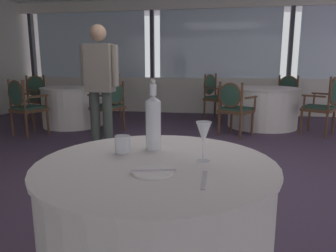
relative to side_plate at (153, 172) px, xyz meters
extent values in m
plane|color=#47384C|center=(0.10, 2.04, -0.75)|extent=(15.18, 15.18, 0.00)
cube|color=silver|center=(0.10, 6.42, -0.33)|extent=(10.12, 0.12, 0.85)
cube|color=silver|center=(0.10, 6.42, 1.79)|extent=(10.12, 0.12, 0.25)
cube|color=silver|center=(-3.08, 6.44, 0.88)|extent=(2.79, 0.02, 1.57)
cube|color=#333338|center=(-4.66, 6.42, 0.88)|extent=(0.08, 0.14, 1.57)
cube|color=silver|center=(0.10, 6.44, 0.88)|extent=(2.79, 0.02, 1.57)
cube|color=#333338|center=(-1.49, 6.42, 0.88)|extent=(0.08, 0.14, 1.57)
cube|color=#333338|center=(1.68, 6.42, 0.88)|extent=(0.08, 0.14, 1.57)
cylinder|color=white|center=(-0.02, 0.15, -0.02)|extent=(1.13, 1.13, 0.02)
cylinder|color=white|center=(-0.02, 0.15, -0.39)|extent=(1.09, 1.09, 0.73)
cylinder|color=white|center=(0.00, 0.00, 0.00)|extent=(0.17, 0.17, 0.01)
cube|color=silver|center=(0.00, 0.00, 0.01)|extent=(0.19, 0.06, 0.00)
cube|color=silver|center=(0.22, -0.05, 0.00)|extent=(0.02, 0.20, 0.00)
cylinder|color=white|center=(-0.08, 0.37, 0.12)|extent=(0.08, 0.08, 0.26)
cone|color=white|center=(-0.08, 0.37, 0.27)|extent=(0.08, 0.08, 0.03)
cylinder|color=white|center=(-0.08, 0.37, 0.31)|extent=(0.04, 0.04, 0.06)
sphere|color=silver|center=(-0.08, 0.37, 0.36)|extent=(0.03, 0.03, 0.03)
cylinder|color=white|center=(0.20, 0.20, 0.00)|extent=(0.06, 0.06, 0.00)
cylinder|color=white|center=(0.20, 0.20, 0.04)|extent=(0.01, 0.01, 0.08)
cone|color=white|center=(0.20, 0.20, 0.13)|extent=(0.07, 0.07, 0.11)
cylinder|color=white|center=(-0.22, 0.27, 0.04)|extent=(0.08, 0.08, 0.09)
cylinder|color=white|center=(0.99, 4.94, -0.02)|extent=(1.32, 1.32, 0.02)
cylinder|color=white|center=(0.99, 4.94, -0.39)|extent=(1.28, 1.28, 0.73)
cube|color=brown|center=(1.51, 5.80, -0.32)|extent=(0.63, 0.63, 0.05)
cube|color=#284738|center=(1.51, 5.80, -0.28)|extent=(0.58, 0.58, 0.04)
cylinder|color=brown|center=(1.58, 5.52, -0.55)|extent=(0.04, 0.04, 0.41)
cylinder|color=brown|center=(1.24, 5.73, -0.55)|extent=(0.04, 0.04, 0.41)
cylinder|color=brown|center=(1.78, 5.86, -0.55)|extent=(0.04, 0.04, 0.41)
cylinder|color=brown|center=(1.44, 6.07, -0.55)|extent=(0.04, 0.04, 0.41)
cylinder|color=brown|center=(1.78, 5.86, -0.05)|extent=(0.04, 0.04, 0.48)
cylinder|color=brown|center=(1.44, 6.07, -0.05)|extent=(0.04, 0.04, 0.48)
ellipsoid|color=#284738|center=(1.62, 5.98, -0.03)|extent=(0.36, 0.25, 0.41)
torus|color=brown|center=(1.62, 5.98, -0.03)|extent=(0.37, 0.24, 0.42)
cube|color=brown|center=(1.71, 5.65, -0.07)|extent=(0.22, 0.33, 0.03)
cylinder|color=brown|center=(1.64, 5.53, -0.18)|extent=(0.03, 0.03, 0.22)
cube|color=brown|center=(1.29, 5.91, -0.07)|extent=(0.22, 0.33, 0.03)
cylinder|color=brown|center=(1.21, 5.79, -0.18)|extent=(0.03, 0.03, 0.22)
cube|color=brown|center=(0.14, 5.46, -0.30)|extent=(0.63, 0.63, 0.05)
cube|color=#284738|center=(0.14, 5.46, -0.26)|extent=(0.58, 0.58, 0.04)
cylinder|color=brown|center=(0.41, 5.53, -0.54)|extent=(0.04, 0.04, 0.43)
cylinder|color=brown|center=(0.21, 5.19, -0.54)|extent=(0.04, 0.04, 0.43)
cylinder|color=brown|center=(0.07, 5.74, -0.54)|extent=(0.04, 0.04, 0.43)
cylinder|color=brown|center=(-0.14, 5.39, -0.54)|extent=(0.04, 0.04, 0.43)
cylinder|color=brown|center=(0.07, 5.74, -0.03)|extent=(0.04, 0.04, 0.50)
cylinder|color=brown|center=(-0.14, 5.39, -0.03)|extent=(0.04, 0.04, 0.50)
ellipsoid|color=#284738|center=(-0.04, 5.57, 0.00)|extent=(0.25, 0.36, 0.42)
torus|color=brown|center=(-0.04, 5.57, 0.00)|extent=(0.25, 0.39, 0.43)
cube|color=brown|center=(0.29, 5.66, -0.06)|extent=(0.33, 0.22, 0.03)
cylinder|color=brown|center=(0.41, 5.59, -0.17)|extent=(0.03, 0.03, 0.22)
cube|color=brown|center=(0.03, 5.24, -0.06)|extent=(0.33, 0.22, 0.03)
cylinder|color=brown|center=(0.15, 5.16, -0.17)|extent=(0.03, 0.03, 0.22)
cube|color=brown|center=(0.47, 4.09, -0.34)|extent=(0.63, 0.63, 0.05)
cube|color=#284738|center=(0.47, 4.09, -0.29)|extent=(0.58, 0.58, 0.04)
cylinder|color=brown|center=(0.41, 4.36, -0.56)|extent=(0.04, 0.04, 0.39)
cylinder|color=brown|center=(0.75, 4.16, -0.56)|extent=(0.04, 0.04, 0.39)
cylinder|color=brown|center=(0.20, 4.02, -0.56)|extent=(0.04, 0.04, 0.39)
cylinder|color=brown|center=(0.54, 3.81, -0.56)|extent=(0.04, 0.04, 0.39)
cylinder|color=brown|center=(0.20, 4.02, -0.08)|extent=(0.04, 0.04, 0.46)
cylinder|color=brown|center=(0.54, 3.81, -0.08)|extent=(0.04, 0.04, 0.46)
ellipsoid|color=#284738|center=(0.36, 3.91, -0.06)|extent=(0.36, 0.25, 0.39)
torus|color=brown|center=(0.36, 3.91, -0.06)|extent=(0.36, 0.24, 0.40)
cube|color=brown|center=(0.27, 4.24, -0.09)|extent=(0.22, 0.33, 0.03)
cylinder|color=brown|center=(0.34, 4.36, -0.20)|extent=(0.03, 0.03, 0.22)
cube|color=brown|center=(0.70, 3.98, -0.09)|extent=(0.22, 0.33, 0.03)
cylinder|color=brown|center=(0.77, 4.10, -0.20)|extent=(0.03, 0.03, 0.22)
cube|color=brown|center=(1.85, 4.42, -0.32)|extent=(0.63, 0.63, 0.05)
cube|color=#284738|center=(1.85, 4.42, -0.28)|extent=(0.58, 0.58, 0.04)
cylinder|color=brown|center=(1.57, 4.36, -0.55)|extent=(0.04, 0.04, 0.40)
cylinder|color=brown|center=(1.78, 4.70, -0.55)|extent=(0.04, 0.04, 0.40)
cylinder|color=brown|center=(1.91, 4.15, -0.55)|extent=(0.04, 0.04, 0.40)
cylinder|color=brown|center=(2.12, 4.49, -0.55)|extent=(0.04, 0.04, 0.40)
cylinder|color=brown|center=(1.91, 4.15, -0.03)|extent=(0.04, 0.04, 0.54)
cylinder|color=brown|center=(2.12, 4.49, -0.03)|extent=(0.04, 0.04, 0.54)
ellipsoid|color=#284738|center=(2.03, 4.31, 0.00)|extent=(0.25, 0.36, 0.45)
torus|color=brown|center=(2.03, 4.31, 0.00)|extent=(0.27, 0.41, 0.46)
cube|color=brown|center=(1.70, 4.22, -0.08)|extent=(0.33, 0.22, 0.03)
cylinder|color=brown|center=(1.58, 4.29, -0.19)|extent=(0.03, 0.03, 0.22)
cube|color=brown|center=(1.96, 4.65, -0.08)|extent=(0.33, 0.22, 0.03)
cylinder|color=brown|center=(1.84, 4.72, -0.19)|extent=(0.03, 0.03, 0.22)
cylinder|color=white|center=(-2.60, 4.39, -0.02)|extent=(1.15, 1.15, 0.02)
cylinder|color=white|center=(-2.60, 4.39, -0.39)|extent=(1.12, 1.12, 0.73)
cube|color=brown|center=(-2.96, 3.54, -0.33)|extent=(0.60, 0.60, 0.05)
cube|color=#284738|center=(-2.96, 3.54, -0.28)|extent=(0.56, 0.56, 0.04)
cylinder|color=brown|center=(-3.07, 3.81, -0.55)|extent=(0.04, 0.04, 0.40)
cylinder|color=brown|center=(-2.70, 3.65, -0.55)|extent=(0.04, 0.04, 0.40)
cylinder|color=brown|center=(-3.22, 3.44, -0.55)|extent=(0.04, 0.04, 0.40)
cylinder|color=brown|center=(-2.86, 3.28, -0.55)|extent=(0.04, 0.04, 0.40)
cylinder|color=brown|center=(-3.22, 3.44, -0.06)|extent=(0.04, 0.04, 0.49)
cylinder|color=brown|center=(-2.86, 3.28, -0.06)|extent=(0.04, 0.04, 0.49)
ellipsoid|color=#284738|center=(-3.05, 3.35, -0.03)|extent=(0.38, 0.20, 0.41)
torus|color=brown|center=(-3.05, 3.35, -0.03)|extent=(0.40, 0.20, 0.42)
cube|color=brown|center=(-3.18, 3.66, -0.08)|extent=(0.18, 0.35, 0.03)
cylinder|color=brown|center=(-3.13, 3.79, -0.19)|extent=(0.03, 0.03, 0.22)
cube|color=brown|center=(-2.72, 3.46, -0.08)|extent=(0.18, 0.35, 0.03)
cylinder|color=brown|center=(-2.67, 3.59, -0.19)|extent=(0.03, 0.03, 0.22)
cube|color=brown|center=(-1.76, 4.03, -0.34)|extent=(0.60, 0.60, 0.05)
cube|color=#284738|center=(-1.76, 4.03, -0.29)|extent=(0.56, 0.56, 0.04)
cylinder|color=brown|center=(-2.02, 3.92, -0.56)|extent=(0.04, 0.04, 0.39)
cylinder|color=brown|center=(-1.86, 4.29, -0.56)|extent=(0.04, 0.04, 0.39)
cylinder|color=brown|center=(-1.65, 3.77, -0.56)|extent=(0.04, 0.04, 0.39)
cylinder|color=brown|center=(-1.50, 4.13, -0.56)|extent=(0.04, 0.04, 0.39)
cylinder|color=brown|center=(-1.65, 3.77, -0.09)|extent=(0.04, 0.04, 0.45)
cylinder|color=brown|center=(-1.50, 4.13, -0.09)|extent=(0.04, 0.04, 0.45)
ellipsoid|color=#284738|center=(-1.56, 3.94, -0.06)|extent=(0.20, 0.38, 0.37)
torus|color=brown|center=(-1.56, 3.94, -0.06)|extent=(0.18, 0.37, 0.39)
cube|color=brown|center=(-1.87, 3.81, -0.09)|extent=(0.35, 0.18, 0.03)
cylinder|color=brown|center=(-2.00, 3.86, -0.20)|extent=(0.03, 0.03, 0.22)
cube|color=brown|center=(-1.68, 4.27, -0.09)|extent=(0.35, 0.18, 0.03)
cylinder|color=brown|center=(-1.81, 4.32, -0.20)|extent=(0.03, 0.03, 0.22)
cube|color=brown|center=(-2.24, 5.23, -0.30)|extent=(0.60, 0.60, 0.05)
cube|color=#284738|center=(-2.24, 5.23, -0.26)|extent=(0.56, 0.56, 0.04)
cylinder|color=brown|center=(-2.14, 4.97, -0.54)|extent=(0.04, 0.04, 0.43)
cylinder|color=brown|center=(-2.51, 5.13, -0.54)|extent=(0.04, 0.04, 0.43)
cylinder|color=brown|center=(-1.98, 5.34, -0.54)|extent=(0.04, 0.04, 0.43)
cylinder|color=brown|center=(-2.35, 5.49, -0.54)|extent=(0.04, 0.04, 0.43)
cylinder|color=brown|center=(-1.98, 5.34, -0.03)|extent=(0.04, 0.04, 0.49)
cylinder|color=brown|center=(-2.35, 5.49, -0.03)|extent=(0.04, 0.04, 0.49)
ellipsoid|color=#284738|center=(-2.16, 5.43, -0.01)|extent=(0.38, 0.20, 0.41)
torus|color=brown|center=(-2.16, 5.43, -0.01)|extent=(0.40, 0.20, 0.42)
cube|color=brown|center=(-2.02, 5.12, -0.05)|extent=(0.18, 0.35, 0.03)
cylinder|color=brown|center=(-2.08, 4.99, -0.16)|extent=(0.03, 0.03, 0.22)
cube|color=brown|center=(-2.48, 5.31, -0.05)|extent=(0.18, 0.35, 0.03)
cylinder|color=brown|center=(-2.54, 5.18, -0.16)|extent=(0.03, 0.03, 0.22)
cube|color=brown|center=(-3.45, 4.75, -0.33)|extent=(0.60, 0.60, 0.05)
cube|color=#284738|center=(-3.45, 4.75, -0.29)|extent=(0.56, 0.56, 0.04)
cylinder|color=brown|center=(-3.18, 4.85, -0.56)|extent=(0.04, 0.04, 0.39)
cylinder|color=brown|center=(-3.34, 4.48, -0.56)|extent=(0.04, 0.04, 0.39)
cylinder|color=brown|center=(-3.55, 5.01, -0.56)|extent=(0.04, 0.04, 0.39)
cylinder|color=brown|center=(-3.71, 4.64, -0.56)|extent=(0.04, 0.04, 0.39)
cylinder|color=brown|center=(-3.55, 5.01, -0.05)|extent=(0.04, 0.04, 0.51)
cylinder|color=brown|center=(-3.71, 4.64, -0.05)|extent=(0.04, 0.04, 0.51)
ellipsoid|color=#284738|center=(-3.64, 4.83, -0.03)|extent=(0.20, 0.38, 0.43)
torus|color=brown|center=(-3.64, 4.83, -0.03)|extent=(0.20, 0.42, 0.44)
cube|color=brown|center=(-3.33, 4.97, -0.09)|extent=(0.35, 0.18, 0.03)
cylinder|color=brown|center=(-3.20, 4.91, -0.20)|extent=(0.03, 0.03, 0.22)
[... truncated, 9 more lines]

